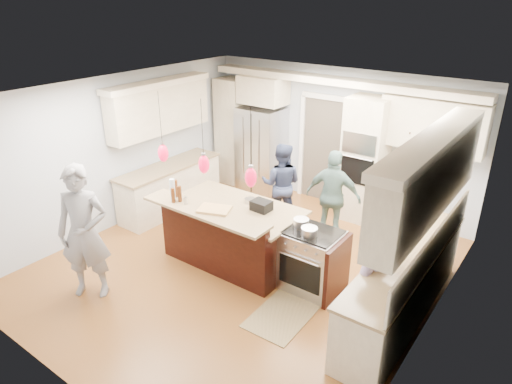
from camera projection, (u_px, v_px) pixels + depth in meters
ground_plane at (243, 266)px, 7.17m from camera, size 6.00×6.00×0.00m
room_shell at (241, 157)px, 6.44m from camera, size 5.54×6.04×2.72m
refrigerator at (261, 150)px, 9.60m from camera, size 0.90×0.70×1.80m
oven_column at (365, 160)px, 8.27m from camera, size 0.72×0.69×2.30m
back_upper_cabinets at (298, 119)px, 8.94m from camera, size 5.30×0.61×2.54m
right_counter_run at (412, 247)px, 5.65m from camera, size 0.64×3.10×2.51m
left_cabinets at (166, 158)px, 8.66m from camera, size 0.64×2.30×2.51m
kitchen_island at (233, 233)px, 7.17m from camera, size 2.10×1.46×1.12m
island_range at (313, 261)px, 6.47m from camera, size 0.82×0.71×0.92m
pendant_lights at (204, 164)px, 6.21m from camera, size 1.75×0.15×1.03m
person_bar_end at (84, 233)px, 6.17m from camera, size 0.84×0.78×1.93m
person_far_left at (281, 184)px, 8.23m from camera, size 0.92×0.83×1.54m
person_far_right at (333, 196)px, 7.65m from camera, size 1.00×0.56×1.61m
person_range_side at (382, 275)px, 5.53m from camera, size 0.71×1.11×1.62m
floor_rug at (282, 316)px, 6.06m from camera, size 0.71×1.02×0.01m
water_bottle at (173, 190)px, 6.68m from camera, size 0.09×0.09×0.34m
beer_bottle_a at (176, 188)px, 6.83m from camera, size 0.09×0.09×0.27m
beer_bottle_b at (173, 195)px, 6.65m from camera, size 0.06×0.06×0.23m
beer_bottle_c at (180, 194)px, 6.68m from camera, size 0.06×0.06×0.24m
drink_can at (186, 200)px, 6.63m from camera, size 0.06×0.06×0.11m
cutting_board at (215, 209)px, 6.44m from camera, size 0.53×0.46×0.03m
pot_large at (301, 223)px, 6.39m from camera, size 0.22×0.22×0.13m
pot_small at (309, 231)px, 6.18m from camera, size 0.23×0.23×0.11m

